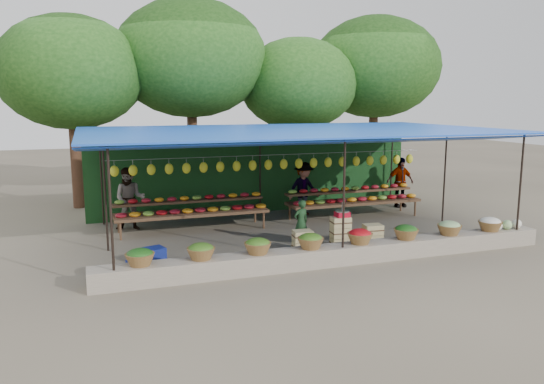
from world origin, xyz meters
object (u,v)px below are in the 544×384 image
object	(u,v)px
blue_crate_back	(152,255)
vendor_seated	(301,222)
blue_crate_front	(140,268)
weighing_scale	(342,213)
crate_counter	(339,235)

from	to	relation	value
blue_crate_back	vendor_seated	bearing A→B (deg)	-12.18
vendor_seated	blue_crate_front	bearing A→B (deg)	2.65
weighing_scale	vendor_seated	distance (m)	1.07
weighing_scale	blue_crate_back	xyz separation A→B (m)	(-4.54, 0.31, -0.69)
blue_crate_back	blue_crate_front	bearing A→B (deg)	-129.22
blue_crate_front	blue_crate_back	world-z (taller)	blue_crate_back
blue_crate_front	blue_crate_back	distance (m)	0.92
vendor_seated	blue_crate_back	distance (m)	3.75
crate_counter	weighing_scale	distance (m)	0.55
weighing_scale	blue_crate_front	world-z (taller)	weighing_scale
vendor_seated	blue_crate_back	size ratio (longest dim) A/B	2.09
vendor_seated	crate_counter	bearing A→B (deg)	128.08
vendor_seated	weighing_scale	bearing A→B (deg)	130.32
crate_counter	blue_crate_back	distance (m)	4.49
weighing_scale	vendor_seated	bearing A→B (deg)	143.53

